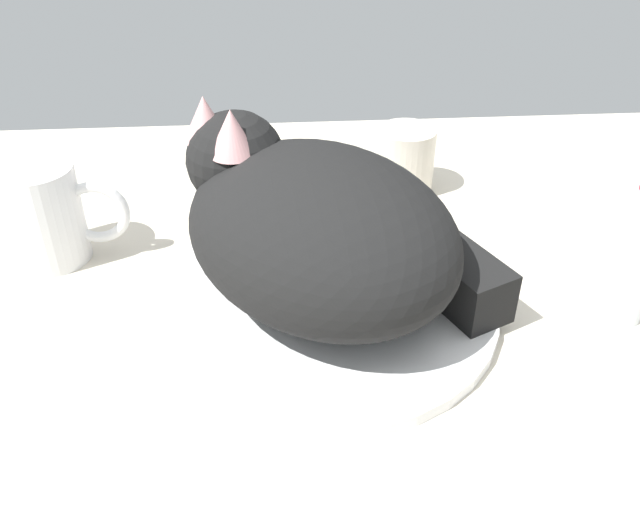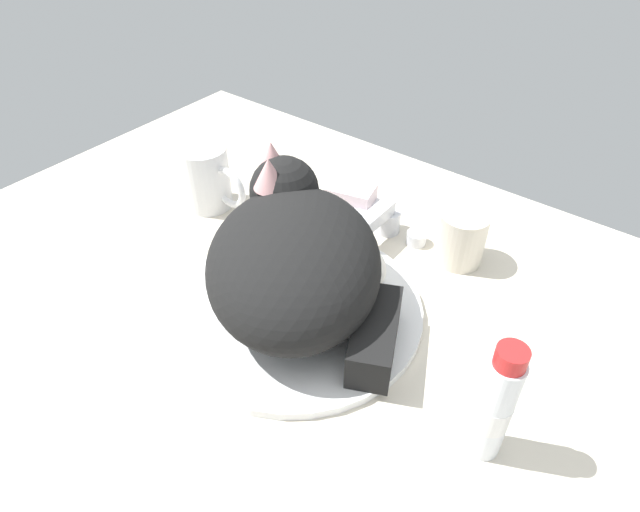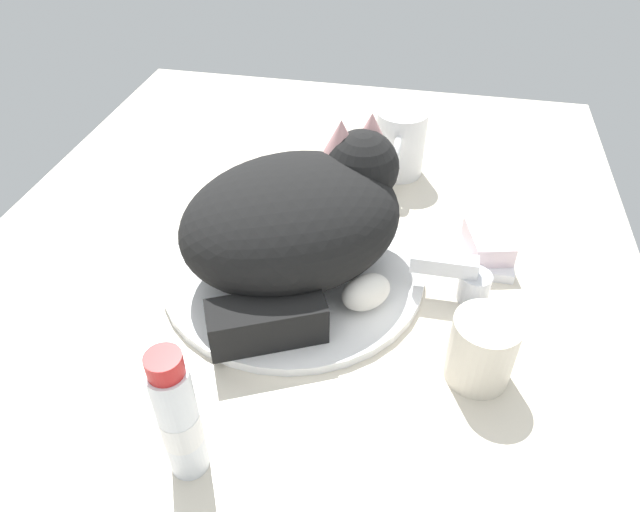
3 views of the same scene
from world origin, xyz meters
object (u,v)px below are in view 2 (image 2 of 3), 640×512
object	(u,v)px
faucet	(384,221)
toothpaste_bottle	(495,406)
rinse_cup	(461,238)
soap_bar	(351,194)
coffee_mug	(207,178)
cat	(296,257)

from	to	relation	value
faucet	toothpaste_bottle	bearing A→B (deg)	-41.37
toothpaste_bottle	rinse_cup	bearing A→B (deg)	121.47
soap_bar	toothpaste_bottle	xyz separation A→B (cm)	(33.47, -25.33, 4.11)
faucet	rinse_cup	xyz separation A→B (cm)	(11.00, 1.45, 1.40)
soap_bar	toothpaste_bottle	size ratio (longest dim) A/B	0.50
coffee_mug	toothpaste_bottle	world-z (taller)	toothpaste_bottle
faucet	rinse_cup	world-z (taller)	rinse_cup
soap_bar	toothpaste_bottle	distance (cm)	42.18
soap_bar	faucet	bearing A→B (deg)	-18.86
faucet	toothpaste_bottle	xyz separation A→B (cm)	(25.78, -22.71, 4.30)
faucet	rinse_cup	size ratio (longest dim) A/B	1.68
coffee_mug	toothpaste_bottle	bearing A→B (deg)	-14.12
faucet	rinse_cup	distance (cm)	11.18
coffee_mug	toothpaste_bottle	xyz separation A→B (cm)	(50.82, -12.78, 1.73)
cat	coffee_mug	world-z (taller)	cat
cat	soap_bar	size ratio (longest dim) A/B	4.56
soap_bar	cat	bearing A→B (deg)	-71.20
faucet	toothpaste_bottle	size ratio (longest dim) A/B	0.88
cat	rinse_cup	bearing A→B (deg)	60.84
cat	rinse_cup	distance (cm)	23.70
coffee_mug	rinse_cup	size ratio (longest dim) A/B	1.58
faucet	coffee_mug	distance (cm)	27.06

